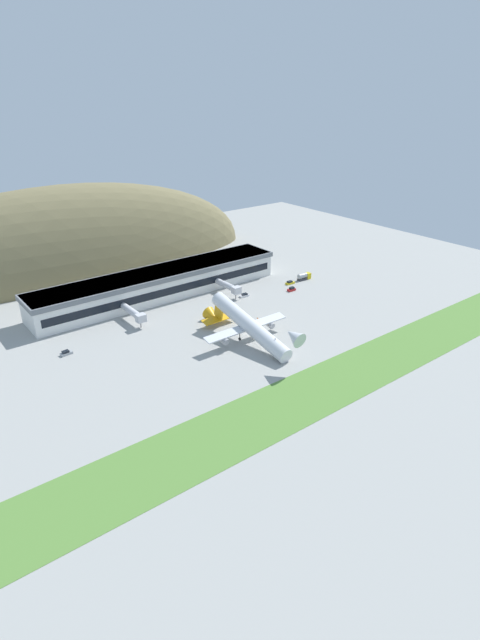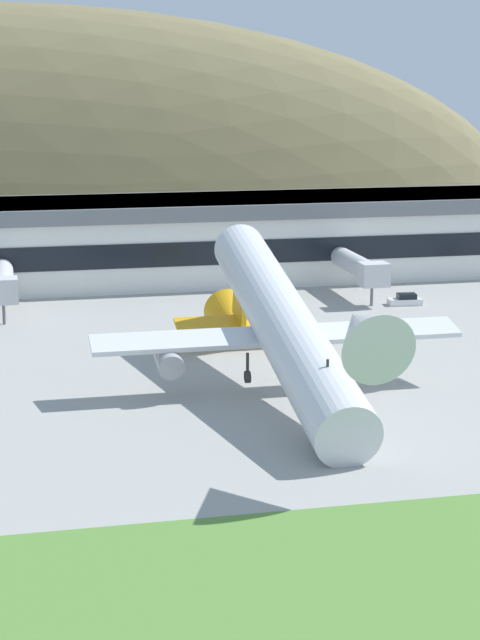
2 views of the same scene
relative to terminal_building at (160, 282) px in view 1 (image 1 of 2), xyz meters
The scene contains 13 objects.
ground_plane 51.37m from the terminal_building, 81.29° to the right, with size 323.62×323.62×0.00m, color #9E9E99.
grass_strip_foreground 91.59m from the terminal_building, 85.15° to the right, with size 291.26×21.11×0.08m, color #568438.
hill_backdrop 60.09m from the terminal_building, 109.70° to the left, with size 202.51×50.32×80.17m, color olive.
terminal_building is the anchor object (origin of this frame).
jetway_0 27.02m from the terminal_building, 140.22° to the right, with size 3.38×15.54×5.43m.
jetway_1 28.91m from the terminal_building, 35.96° to the right, with size 3.38×14.97×5.43m.
cargo_airplane 54.70m from the terminal_building, 86.48° to the right, with size 33.39×50.31×15.51m.
service_car_0 56.31m from the terminal_building, 31.47° to the right, with size 3.69×1.84×1.69m.
service_car_1 56.25m from the terminal_building, 152.72° to the right, with size 4.00×2.18×1.50m.
service_car_2 57.90m from the terminal_building, 23.30° to the right, with size 4.37×1.92×1.44m.
service_car_3 35.71m from the terminal_building, 38.53° to the right, with size 4.27×2.20×1.40m.
fuel_truck 66.04m from the terminal_building, 19.97° to the right, with size 6.92×2.46×3.08m.
traffic_cone_0 46.35m from the terminal_building, 67.06° to the right, with size 0.52×0.52×0.58m.
Camera 1 is at (-100.41, -123.49, 79.25)m, focal length 28.00 mm.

